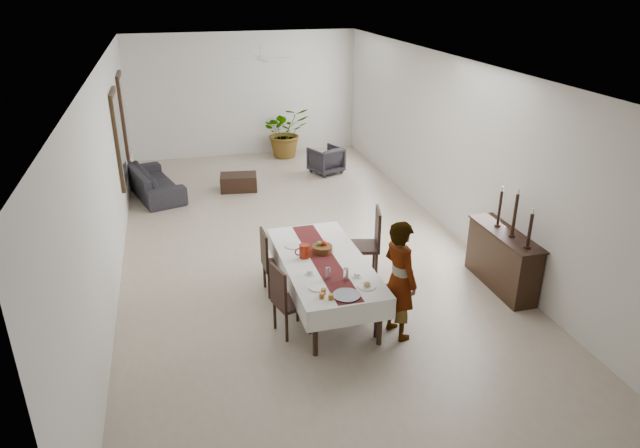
{
  "coord_description": "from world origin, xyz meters",
  "views": [
    {
      "loc": [
        -1.96,
        -9.14,
        4.49
      ],
      "look_at": [
        0.06,
        -1.53,
        1.05
      ],
      "focal_mm": 32.0,
      "sensor_mm": 36.0,
      "label": 1
    }
  ],
  "objects_px": {
    "dining_table_top": "(324,262)",
    "sideboard_body": "(502,260)",
    "woman": "(400,280)",
    "sofa": "(154,181)",
    "red_pitcher": "(304,251)"
  },
  "relations": [
    {
      "from": "red_pitcher",
      "to": "sideboard_body",
      "type": "distance_m",
      "value": 3.11
    },
    {
      "from": "red_pitcher",
      "to": "sofa",
      "type": "height_order",
      "value": "red_pitcher"
    },
    {
      "from": "woman",
      "to": "sofa",
      "type": "bearing_deg",
      "value": 11.14
    },
    {
      "from": "red_pitcher",
      "to": "dining_table_top",
      "type": "bearing_deg",
      "value": -30.15
    },
    {
      "from": "dining_table_top",
      "to": "sideboard_body",
      "type": "relative_size",
      "value": 1.6
    },
    {
      "from": "woman",
      "to": "sideboard_body",
      "type": "height_order",
      "value": "woman"
    },
    {
      "from": "red_pitcher",
      "to": "sideboard_body",
      "type": "xyz_separation_m",
      "value": [
        3.07,
        -0.3,
        -0.41
      ]
    },
    {
      "from": "dining_table_top",
      "to": "sofa",
      "type": "height_order",
      "value": "dining_table_top"
    },
    {
      "from": "woman",
      "to": "sideboard_body",
      "type": "xyz_separation_m",
      "value": [
        2.05,
        0.8,
        -0.39
      ]
    },
    {
      "from": "red_pitcher",
      "to": "sofa",
      "type": "xyz_separation_m",
      "value": [
        -2.16,
        5.33,
        -0.55
      ]
    },
    {
      "from": "sofa",
      "to": "dining_table_top",
      "type": "bearing_deg",
      "value": -172.09
    },
    {
      "from": "woman",
      "to": "sofa",
      "type": "relative_size",
      "value": 0.79
    },
    {
      "from": "woman",
      "to": "sideboard_body",
      "type": "bearing_deg",
      "value": -83.83
    },
    {
      "from": "red_pitcher",
      "to": "sofa",
      "type": "bearing_deg",
      "value": 112.07
    },
    {
      "from": "red_pitcher",
      "to": "sideboard_body",
      "type": "relative_size",
      "value": 0.13
    }
  ]
}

